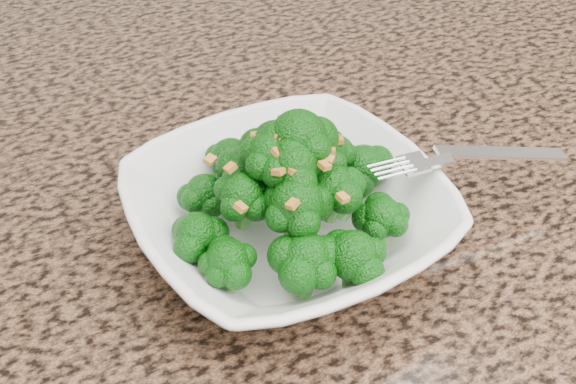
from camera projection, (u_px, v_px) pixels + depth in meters
name	position (u px, v px, depth m)	size (l,w,h in m)	color
granite_counter	(385.00, 207.00, 0.59)	(1.64, 1.04, 0.03)	brown
bowl	(288.00, 216.00, 0.52)	(0.22, 0.22, 0.05)	white
broccoli_pile	(288.00, 148.00, 0.48)	(0.19, 0.19, 0.07)	#0A4F09
garlic_topping	(288.00, 101.00, 0.46)	(0.12, 0.12, 0.01)	#C57F30
fork	(442.00, 160.00, 0.52)	(0.18, 0.03, 0.01)	silver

